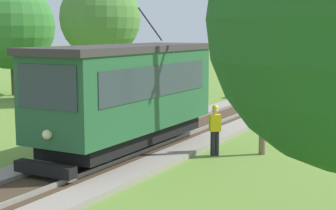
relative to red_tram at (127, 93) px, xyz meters
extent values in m
cube|color=#235633|center=(0.00, 0.02, 0.11)|extent=(2.50, 8.00, 2.60)
cube|color=#383333|center=(0.00, 0.02, 1.52)|extent=(2.60, 8.32, 0.22)
cube|color=black|center=(0.00, 0.02, -1.47)|extent=(2.10, 7.04, 0.44)
cube|color=#2D3842|center=(0.00, -3.99, 0.57)|extent=(2.10, 0.03, 1.25)
cube|color=#2D3842|center=(1.26, 0.02, 0.47)|extent=(0.02, 6.72, 1.04)
sphere|color=#F4EAB2|center=(0.00, -4.04, -0.74)|extent=(0.28, 0.28, 0.28)
cylinder|color=black|center=(0.00, 1.62, 2.33)|extent=(0.05, 1.67, 1.19)
cube|color=black|center=(0.00, -4.18, -1.69)|extent=(2.00, 0.36, 0.32)
cylinder|color=black|center=(0.00, -2.22, -1.47)|extent=(1.54, 0.80, 0.80)
cylinder|color=black|center=(0.00, 2.26, -1.47)|extent=(1.54, 0.80, 0.80)
cube|color=slate|center=(0.00, 20.19, -0.42)|extent=(2.40, 5.20, 1.70)
cube|color=black|center=(0.00, 20.19, -1.49)|extent=(2.02, 4.78, 0.38)
cylinder|color=black|center=(0.00, 18.63, -1.49)|extent=(1.54, 0.76, 0.76)
cylinder|color=black|center=(0.00, 21.75, -1.49)|extent=(1.54, 0.76, 0.76)
cylinder|color=#7A664C|center=(4.05, 2.25, 1.42)|extent=(0.24, 0.60, 7.22)
cylinder|color=black|center=(2.60, 1.41, -1.76)|extent=(0.15, 0.15, 0.86)
cylinder|color=black|center=(2.72, 1.51, -1.76)|extent=(0.15, 0.15, 0.86)
cube|color=yellow|center=(2.66, 1.46, -1.04)|extent=(0.44, 0.43, 0.58)
sphere|color=tan|center=(2.66, 1.46, -0.61)|extent=(0.22, 0.22, 0.22)
sphere|color=yellow|center=(2.66, 1.46, -0.51)|extent=(0.21, 0.21, 0.21)
cylinder|color=#4C3823|center=(-9.29, 11.30, -0.58)|extent=(0.32, 0.32, 3.23)
sphere|color=#4C7F38|center=(-9.29, 11.30, 2.89)|extent=(4.92, 4.92, 4.92)
cylinder|color=#4C3823|center=(-15.19, 20.64, -0.34)|extent=(0.32, 0.32, 3.71)
sphere|color=#4C7F38|center=(-15.19, 20.64, 2.81)|extent=(3.45, 3.45, 3.45)
cylinder|color=#4C3823|center=(-16.11, 10.74, -0.96)|extent=(0.32, 0.32, 2.46)
sphere|color=#387A33|center=(-16.11, 10.74, 2.42)|extent=(5.74, 5.74, 5.74)
camera|label=1|loc=(9.77, -14.88, 2.10)|focal=55.85mm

